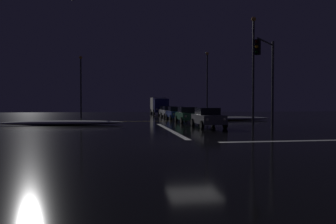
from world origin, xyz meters
name	(u,v)px	position (x,y,z in m)	size (l,w,h in m)	color
ground	(194,144)	(0.00, 0.00, -0.05)	(120.00, 120.00, 0.10)	black
stop_line_north	(169,130)	(0.00, 7.81, 0.00)	(0.35, 13.33, 0.01)	white
centre_line_ns	(153,121)	(0.00, 19.41, 0.00)	(22.00, 0.15, 0.01)	yellow
snow_bank_left_curb	(62,123)	(-8.61, 14.04, 0.20)	(10.75, 1.50, 0.41)	white
snow_bank_right_curb	(227,119)	(8.61, 19.85, 0.21)	(10.24, 1.50, 0.42)	white
sedan_gray	(208,117)	(3.44, 9.70, 0.80)	(2.02, 4.33, 1.57)	slate
sedan_green	(188,115)	(3.19, 16.29, 0.80)	(2.02, 4.33, 1.57)	#14512D
sedan_blue	(176,113)	(3.06, 22.21, 0.80)	(2.02, 4.33, 1.57)	navy
sedan_white	(170,112)	(3.22, 28.42, 0.80)	(2.02, 4.33, 1.57)	silver
sedan_silver	(166,111)	(3.46, 34.11, 0.80)	(2.02, 4.33, 1.57)	#B7B7BC
box_truck	(159,105)	(3.25, 41.20, 1.71)	(2.68, 8.28, 3.08)	navy
traffic_signal_ne	(267,68)	(7.25, 7.25, 4.57)	(2.64, 2.64, 6.72)	#4C4C51
streetlamp_right_near	(253,63)	(8.91, 13.41, 5.75)	(0.44, 0.44, 10.09)	#424247
streetlamp_left_far	(81,82)	(-8.91, 29.41, 4.92)	(0.44, 0.44, 8.47)	#424247
streetlamp_right_far	(207,80)	(8.91, 29.41, 5.41)	(0.44, 0.44, 9.42)	#424247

